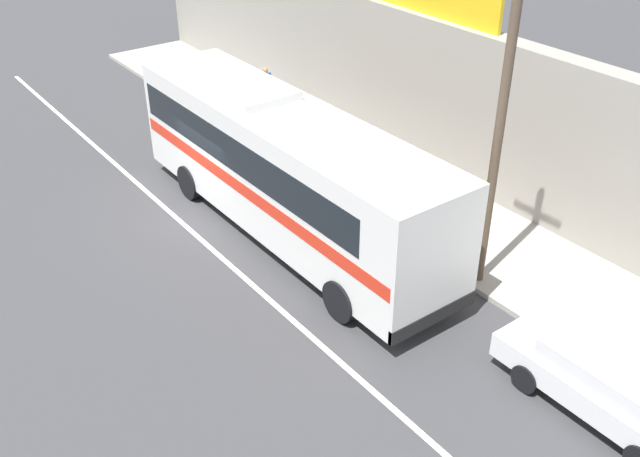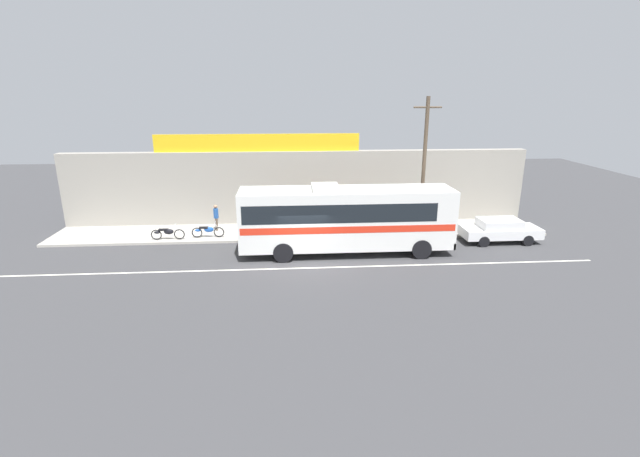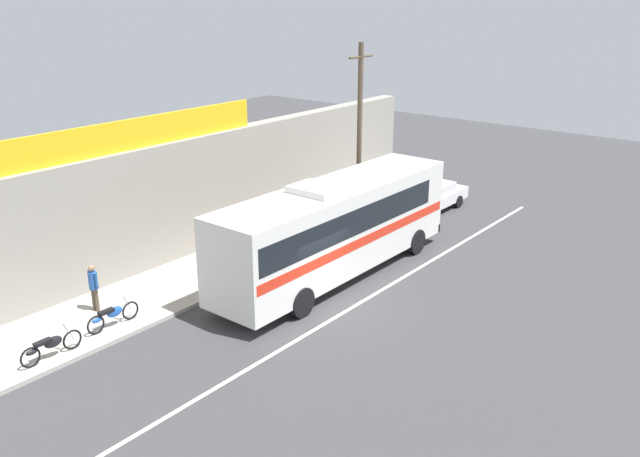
{
  "view_description": "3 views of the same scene",
  "coord_description": "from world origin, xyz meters",
  "px_view_note": "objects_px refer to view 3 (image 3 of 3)",
  "views": [
    {
      "loc": [
        16.51,
        -8.18,
        10.58
      ],
      "look_at": [
        4.39,
        0.91,
        1.27
      ],
      "focal_mm": 40.51,
      "sensor_mm": 36.0,
      "label": 1
    },
    {
      "loc": [
        -0.74,
        -21.94,
        8.53
      ],
      "look_at": [
        0.92,
        0.99,
        1.51
      ],
      "focal_mm": 25.46,
      "sensor_mm": 36.0,
      "label": 2
    },
    {
      "loc": [
        -16.24,
        -12.87,
        10.23
      ],
      "look_at": [
        2.76,
        2.4,
        1.54
      ],
      "focal_mm": 37.55,
      "sensor_mm": 36.0,
      "label": 3
    }
  ],
  "objects_px": {
    "motorcycle_black": "(50,345)",
    "pedestrian_near_shop": "(93,284)",
    "utility_pole": "(359,135)",
    "motorcycle_green": "(112,315)",
    "parked_car": "(431,196)",
    "intercity_bus": "(335,225)"
  },
  "relations": [
    {
      "from": "motorcycle_black",
      "to": "utility_pole",
      "type": "bearing_deg",
      "value": -0.57
    },
    {
      "from": "intercity_bus",
      "to": "motorcycle_green",
      "type": "relative_size",
      "value": 5.96
    },
    {
      "from": "intercity_bus",
      "to": "motorcycle_green",
      "type": "xyz_separation_m",
      "value": [
        -7.84,
        2.84,
        -1.5
      ]
    },
    {
      "from": "intercity_bus",
      "to": "motorcycle_green",
      "type": "distance_m",
      "value": 8.47
    },
    {
      "from": "intercity_bus",
      "to": "motorcycle_black",
      "type": "relative_size",
      "value": 5.86
    },
    {
      "from": "motorcycle_black",
      "to": "pedestrian_near_shop",
      "type": "height_order",
      "value": "pedestrian_near_shop"
    },
    {
      "from": "intercity_bus",
      "to": "motorcycle_green",
      "type": "bearing_deg",
      "value": 160.11
    },
    {
      "from": "intercity_bus",
      "to": "utility_pole",
      "type": "height_order",
      "value": "utility_pole"
    },
    {
      "from": "motorcycle_black",
      "to": "parked_car",
      "type": "bearing_deg",
      "value": -4.08
    },
    {
      "from": "motorcycle_green",
      "to": "motorcycle_black",
      "type": "distance_m",
      "value": 2.29
    },
    {
      "from": "utility_pole",
      "to": "motorcycle_green",
      "type": "relative_size",
      "value": 4.24
    },
    {
      "from": "parked_car",
      "to": "motorcycle_black",
      "type": "relative_size",
      "value": 2.31
    },
    {
      "from": "motorcycle_black",
      "to": "pedestrian_near_shop",
      "type": "relative_size",
      "value": 1.19
    },
    {
      "from": "parked_car",
      "to": "utility_pole",
      "type": "height_order",
      "value": "utility_pole"
    },
    {
      "from": "utility_pole",
      "to": "motorcycle_black",
      "type": "bearing_deg",
      "value": 179.43
    },
    {
      "from": "pedestrian_near_shop",
      "to": "motorcycle_black",
      "type": "bearing_deg",
      "value": -147.1
    },
    {
      "from": "motorcycle_green",
      "to": "motorcycle_black",
      "type": "height_order",
      "value": "same"
    },
    {
      "from": "motorcycle_green",
      "to": "intercity_bus",
      "type": "bearing_deg",
      "value": -19.89
    },
    {
      "from": "intercity_bus",
      "to": "motorcycle_black",
      "type": "distance_m",
      "value": 10.55
    },
    {
      "from": "motorcycle_green",
      "to": "motorcycle_black",
      "type": "bearing_deg",
      "value": -173.56
    },
    {
      "from": "motorcycle_green",
      "to": "pedestrian_near_shop",
      "type": "distance_m",
      "value": 1.56
    },
    {
      "from": "intercity_bus",
      "to": "motorcycle_black",
      "type": "bearing_deg",
      "value": 165.69
    }
  ]
}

